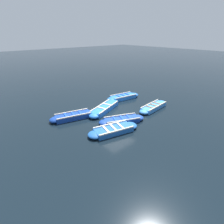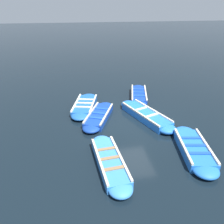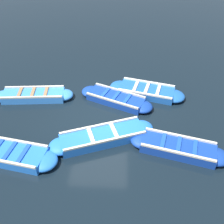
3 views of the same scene
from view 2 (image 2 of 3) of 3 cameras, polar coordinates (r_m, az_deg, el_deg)
The scene contains 7 objects.
ground_plane at distance 10.75m, azimuth 4.43°, elevation -2.77°, with size 120.00×120.00×0.00m, color black.
boat_far_corner at distance 11.15m, azimuth 8.83°, elevation -0.84°, with size 3.93×2.14×0.42m.
boat_outer_right at distance 8.03m, azimuth -0.59°, elevation -12.88°, with size 3.49×1.09×0.38m.
boat_outer_left at distance 9.20m, azimuth 20.61°, elevation -9.01°, with size 3.43×1.49×0.39m.
boat_near_quay at distance 13.53m, azimuth 7.01°, elevation 4.39°, with size 3.46×1.64×0.41m.
boat_inner_gap at distance 11.02m, azimuth -3.42°, elevation -1.04°, with size 3.34×2.05×0.36m.
boat_tucked at distance 12.17m, azimuth -7.11°, elevation 1.64°, with size 3.49×1.74×0.37m.
Camera 2 is at (-9.04, 2.42, 5.29)m, focal length 35.00 mm.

